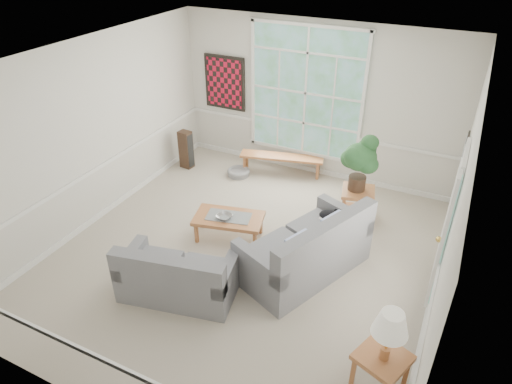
# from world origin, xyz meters

# --- Properties ---
(floor) EXTENTS (5.50, 6.00, 0.01)m
(floor) POSITION_xyz_m (0.00, 0.00, -0.01)
(floor) COLOR #ABA090
(floor) RESTS_ON ground
(ceiling) EXTENTS (5.50, 6.00, 0.02)m
(ceiling) POSITION_xyz_m (0.00, 0.00, 3.00)
(ceiling) COLOR white
(ceiling) RESTS_ON ground
(wall_back) EXTENTS (5.50, 0.02, 3.00)m
(wall_back) POSITION_xyz_m (0.00, 3.00, 1.50)
(wall_back) COLOR silver
(wall_back) RESTS_ON ground
(wall_front) EXTENTS (5.50, 0.02, 3.00)m
(wall_front) POSITION_xyz_m (0.00, -3.00, 1.50)
(wall_front) COLOR silver
(wall_front) RESTS_ON ground
(wall_left) EXTENTS (0.02, 6.00, 3.00)m
(wall_left) POSITION_xyz_m (-2.75, 0.00, 1.50)
(wall_left) COLOR silver
(wall_left) RESTS_ON ground
(wall_right) EXTENTS (0.02, 6.00, 3.00)m
(wall_right) POSITION_xyz_m (2.75, 0.00, 1.50)
(wall_right) COLOR silver
(wall_right) RESTS_ON ground
(window_back) EXTENTS (2.30, 0.08, 2.40)m
(window_back) POSITION_xyz_m (-0.20, 2.96, 1.65)
(window_back) COLOR white
(window_back) RESTS_ON wall_back
(entry_door) EXTENTS (0.08, 0.90, 2.10)m
(entry_door) POSITION_xyz_m (2.71, 0.60, 1.05)
(entry_door) COLOR white
(entry_door) RESTS_ON floor
(door_sidelight) EXTENTS (0.08, 0.26, 1.90)m
(door_sidelight) POSITION_xyz_m (2.71, -0.03, 1.15)
(door_sidelight) COLOR white
(door_sidelight) RESTS_ON wall_right
(wall_art) EXTENTS (0.90, 0.06, 1.10)m
(wall_art) POSITION_xyz_m (-1.95, 2.95, 1.60)
(wall_art) COLOR maroon
(wall_art) RESTS_ON wall_back
(wall_frame_near) EXTENTS (0.04, 0.26, 0.32)m
(wall_frame_near) POSITION_xyz_m (2.71, 1.75, 1.55)
(wall_frame_near) COLOR black
(wall_frame_near) RESTS_ON wall_right
(wall_frame_far) EXTENTS (0.04, 0.26, 0.32)m
(wall_frame_far) POSITION_xyz_m (2.71, 2.15, 1.55)
(wall_frame_far) COLOR black
(wall_frame_far) RESTS_ON wall_right
(loveseat_right) EXTENTS (1.66, 2.14, 1.03)m
(loveseat_right) POSITION_xyz_m (0.94, 0.06, 0.52)
(loveseat_right) COLOR slate
(loveseat_right) RESTS_ON floor
(loveseat_front) EXTENTS (1.68, 1.10, 0.84)m
(loveseat_front) POSITION_xyz_m (-0.43, -1.14, 0.42)
(loveseat_front) COLOR slate
(loveseat_front) RESTS_ON floor
(coffee_table) EXTENTS (1.21, 0.84, 0.41)m
(coffee_table) POSITION_xyz_m (-0.42, 0.27, 0.20)
(coffee_table) COLOR #AD673B
(coffee_table) RESTS_ON floor
(pewter_bowl) EXTENTS (0.34, 0.34, 0.07)m
(pewter_bowl) POSITION_xyz_m (-0.47, 0.21, 0.44)
(pewter_bowl) COLOR gray
(pewter_bowl) RESTS_ON coffee_table
(window_bench) EXTENTS (1.69, 0.73, 0.39)m
(window_bench) POSITION_xyz_m (-0.52, 2.65, 0.19)
(window_bench) COLOR #AD673B
(window_bench) RESTS_ON floor
(end_table) EXTENTS (0.65, 0.65, 0.54)m
(end_table) POSITION_xyz_m (1.27, 1.76, 0.27)
(end_table) COLOR #AD673B
(end_table) RESTS_ON floor
(houseplant) EXTENTS (0.72, 0.72, 0.99)m
(houseplant) POSITION_xyz_m (1.22, 1.78, 1.04)
(houseplant) COLOR #26552A
(houseplant) RESTS_ON end_table
(side_table) EXTENTS (0.66, 0.66, 0.52)m
(side_table) POSITION_xyz_m (2.40, -1.43, 0.26)
(side_table) COLOR #AD673B
(side_table) RESTS_ON floor
(table_lamp) EXTENTS (0.53, 0.53, 0.65)m
(table_lamp) POSITION_xyz_m (2.41, -1.45, 0.84)
(table_lamp) COLOR white
(table_lamp) RESTS_ON side_table
(pet_bed) EXTENTS (0.59, 0.59, 0.13)m
(pet_bed) POSITION_xyz_m (-1.26, 2.19, 0.07)
(pet_bed) COLOR gray
(pet_bed) RESTS_ON floor
(floor_speaker) EXTENTS (0.27, 0.22, 0.80)m
(floor_speaker) POSITION_xyz_m (-2.40, 2.05, 0.40)
(floor_speaker) COLOR #372519
(floor_speaker) RESTS_ON floor
(cat) EXTENTS (0.42, 0.38, 0.16)m
(cat) POSITION_xyz_m (1.10, 0.73, 0.61)
(cat) COLOR black
(cat) RESTS_ON loveseat_right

